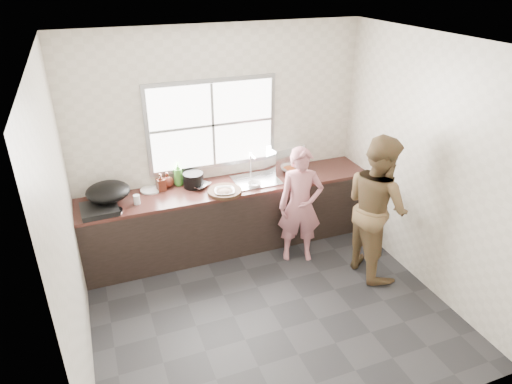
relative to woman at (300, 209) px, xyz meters
name	(u,v)px	position (x,y,z in m)	size (l,w,h in m)	color
floor	(269,307)	(-0.69, -0.74, -0.68)	(3.60, 3.20, 0.01)	#242427
ceiling	(274,44)	(-0.69, -0.74, 2.03)	(3.60, 3.20, 0.01)	silver
wall_back	(220,139)	(-0.69, 0.87, 0.68)	(3.60, 0.01, 2.70)	beige
wall_left	(65,231)	(-2.50, -0.74, 0.68)	(0.01, 3.20, 2.70)	beige
wall_right	(428,167)	(1.11, -0.74, 0.68)	(0.01, 3.20, 2.70)	silver
wall_front	(368,300)	(-0.69, -2.34, 0.68)	(3.60, 0.01, 2.70)	silver
cabinet	(230,217)	(-0.69, 0.55, -0.26)	(3.60, 0.62, 0.82)	black
countertop	(230,187)	(-0.69, 0.55, 0.17)	(3.60, 0.64, 0.04)	#391C17
sink	(256,180)	(-0.34, 0.55, 0.19)	(0.55, 0.45, 0.02)	silver
faucet	(251,164)	(-0.34, 0.75, 0.34)	(0.02, 0.02, 0.30)	silver
window_frame	(212,125)	(-0.79, 0.85, 0.88)	(1.60, 0.05, 1.10)	#9EA0A5
window_glazing	(213,125)	(-0.79, 0.83, 0.88)	(1.50, 0.01, 1.00)	white
woman	(300,209)	(0.00, 0.00, 0.00)	(0.49, 0.32, 1.34)	#BA6F77
person_side	(377,206)	(0.69, -0.52, 0.17)	(0.82, 0.64, 1.68)	brown
cutting_board	(225,191)	(-0.81, 0.38, 0.21)	(0.40, 0.40, 0.04)	#342114
cleaver	(202,185)	(-1.02, 0.59, 0.23)	(0.22, 0.11, 0.01)	#B7B8BF
bowl_mince	(225,192)	(-0.82, 0.34, 0.22)	(0.24, 0.24, 0.06)	white
bowl_crabs	(294,172)	(0.18, 0.58, 0.21)	(0.17, 0.17, 0.05)	white
bowl_held	(255,184)	(-0.42, 0.41, 0.22)	(0.20, 0.20, 0.06)	white
black_pot	(193,180)	(-1.11, 0.67, 0.28)	(0.24, 0.24, 0.18)	black
plate_food	(151,190)	(-1.61, 0.75, 0.20)	(0.24, 0.24, 0.02)	silver
bottle_green	(178,174)	(-1.27, 0.78, 0.33)	(0.11, 0.11, 0.29)	#418A2D
bottle_brown_tall	(161,183)	(-1.49, 0.71, 0.29)	(0.09, 0.09, 0.20)	#4E1F13
bottle_brown_short	(168,180)	(-1.40, 0.78, 0.27)	(0.13, 0.13, 0.17)	#4E1D13
glass_jar	(137,200)	(-1.81, 0.47, 0.24)	(0.07, 0.07, 0.11)	silver
burner	(99,209)	(-2.22, 0.43, 0.22)	(0.39, 0.39, 0.06)	black
wok	(108,191)	(-2.10, 0.59, 0.34)	(0.49, 0.49, 0.18)	black
dish_rack	(283,157)	(0.12, 0.78, 0.36)	(0.45, 0.31, 0.34)	white
pot_lid_left	(111,211)	(-2.10, 0.38, 0.19)	(0.24, 0.24, 0.01)	#ACACB2
pot_lid_right	(118,194)	(-1.99, 0.78, 0.19)	(0.22, 0.22, 0.01)	#B8BABF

